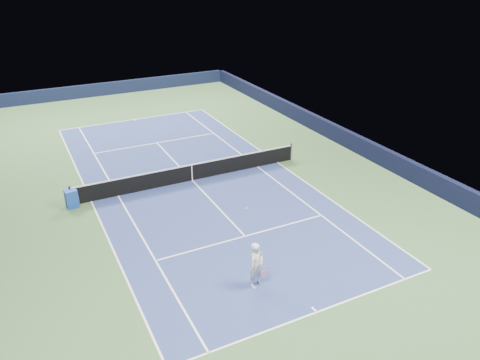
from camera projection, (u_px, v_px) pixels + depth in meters
name	position (u px, v px, depth m)	size (l,w,h in m)	color
ground	(192.00, 180.00, 25.90)	(40.00, 40.00, 0.00)	#375930
wall_far	(110.00, 88.00, 41.61)	(22.00, 0.35, 1.10)	#101732
wall_right	(349.00, 140.00, 30.04)	(0.35, 40.00, 1.10)	black
court_surface	(192.00, 180.00, 25.90)	(10.97, 23.77, 0.01)	navy
baseline_far	(135.00, 119.00, 35.46)	(10.97, 0.08, 0.00)	white
baseline_near	(317.00, 312.00, 16.33)	(10.97, 0.08, 0.00)	white
sideline_doubles_right	(277.00, 162.00, 28.11)	(0.08, 23.77, 0.00)	white
sideline_doubles_left	(91.00, 201.00, 23.68)	(0.08, 23.77, 0.00)	white
sideline_singles_right	(257.00, 167.00, 27.56)	(0.08, 23.77, 0.00)	white
sideline_singles_left	(118.00, 196.00, 24.23)	(0.08, 23.77, 0.00)	white
service_line_far	(157.00, 143.00, 31.05)	(8.23, 0.08, 0.00)	white
service_line_near	(245.00, 236.00, 20.75)	(8.23, 0.08, 0.00)	white
center_service_line	(192.00, 180.00, 25.90)	(0.08, 12.80, 0.00)	white
center_mark_far	(135.00, 120.00, 35.34)	(0.08, 0.30, 0.00)	white
center_mark_near	(314.00, 310.00, 16.45)	(0.08, 0.30, 0.00)	white
tennis_net	(192.00, 172.00, 25.68)	(12.90, 0.10, 1.07)	black
sponsor_cube	(72.00, 199.00, 22.97)	(0.62, 0.56, 0.94)	#1B3FA7
tennis_player	(257.00, 265.00, 17.28)	(0.88, 1.38, 2.83)	silver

